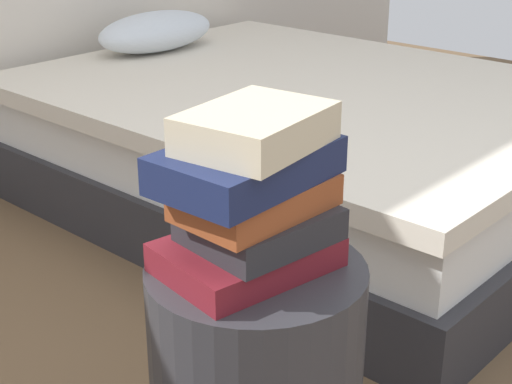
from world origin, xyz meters
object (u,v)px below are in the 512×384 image
at_px(bed, 302,143).
at_px(book_charcoal, 260,225).
at_px(book_navy, 247,165).
at_px(book_cream, 255,128).
at_px(book_rust, 257,196).
at_px(book_maroon, 247,255).

distance_m(bed, book_charcoal, 1.59).
distance_m(book_navy, book_cream, 0.06).
relative_size(bed, book_cream, 8.61).
relative_size(bed, book_rust, 7.96).
relative_size(book_maroon, book_charcoal, 1.23).
relative_size(book_charcoal, book_cream, 0.97).
relative_size(book_navy, book_cream, 1.26).
distance_m(bed, book_cream, 1.64).
relative_size(bed, book_charcoal, 8.89).
height_order(book_maroon, book_cream, book_cream).
relative_size(book_charcoal, book_rust, 0.90).
distance_m(book_maroon, book_navy, 0.16).
xyz_separation_m(bed, book_cream, (-1.26, -0.90, 0.56)).
xyz_separation_m(bed, book_navy, (-1.27, -0.89, 0.50)).
height_order(book_charcoal, book_rust, book_rust).
height_order(book_maroon, book_charcoal, book_charcoal).
bearing_deg(book_navy, bed, 33.21).
xyz_separation_m(book_rust, book_cream, (-0.01, -0.00, 0.12)).
height_order(book_rust, book_navy, book_navy).
xyz_separation_m(book_maroon, book_cream, (0.01, -0.01, 0.22)).
height_order(book_maroon, book_navy, book_navy).
relative_size(book_maroon, book_rust, 1.10).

